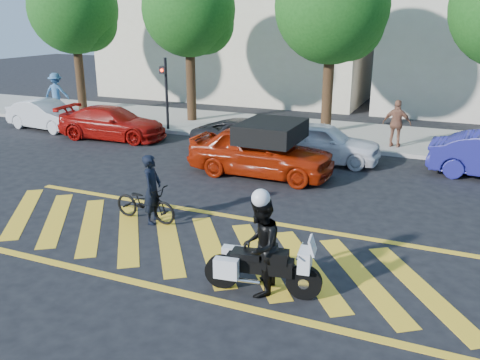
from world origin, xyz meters
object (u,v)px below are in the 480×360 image
at_px(bicycle, 145,203).
at_px(parked_mid_right, 321,142).
at_px(parked_far_left, 46,115).
at_px(parked_left, 112,123).
at_px(parked_mid_left, 252,137).
at_px(officer_moto, 260,246).
at_px(police_motorcycle, 261,267).
at_px(officer_bike, 152,189).
at_px(red_convertible, 261,151).

bearing_deg(bicycle, parked_mid_right, -16.51).
bearing_deg(parked_far_left, parked_mid_right, -84.30).
bearing_deg(parked_left, parked_mid_left, -95.31).
relative_size(bicycle, officer_moto, 0.94).
relative_size(bicycle, parked_mid_right, 0.43).
height_order(parked_far_left, parked_mid_right, parked_mid_right).
height_order(police_motorcycle, parked_far_left, parked_far_left).
height_order(officer_bike, bicycle, officer_bike).
xyz_separation_m(bicycle, parked_mid_right, (2.63, 6.97, 0.24)).
height_order(bicycle, parked_mid_left, parked_mid_left).
xyz_separation_m(bicycle, officer_moto, (3.88, -2.12, 0.47)).
bearing_deg(parked_mid_left, officer_bike, -172.66).
height_order(police_motorcycle, parked_left, parked_left).
bearing_deg(police_motorcycle, red_convertible, 102.93).
bearing_deg(police_motorcycle, parked_left, 129.90).
height_order(bicycle, officer_moto, officer_moto).
distance_m(officer_moto, parked_mid_left, 9.87).
bearing_deg(parked_mid_right, parked_left, 87.06).
height_order(bicycle, police_motorcycle, police_motorcycle).
distance_m(officer_bike, parked_left, 9.52).
relative_size(police_motorcycle, parked_mid_right, 0.53).
distance_m(red_convertible, parked_mid_left, 2.62).
bearing_deg(officer_bike, officer_moto, -130.80).
distance_m(police_motorcycle, red_convertible, 7.28).
relative_size(red_convertible, parked_mid_left, 1.03).
distance_m(officer_bike, parked_mid_right, 7.39).
relative_size(parked_far_left, parked_left, 0.87).
bearing_deg(police_motorcycle, officer_bike, 142.05).
relative_size(officer_bike, parked_left, 0.38).
xyz_separation_m(police_motorcycle, parked_left, (-10.10, 9.09, 0.13)).
xyz_separation_m(bicycle, police_motorcycle, (3.90, -2.12, 0.07)).
bearing_deg(red_convertible, officer_moto, -158.49).
bearing_deg(officer_bike, parked_mid_right, -29.66).
distance_m(parked_far_left, parked_left, 3.85).
bearing_deg(officer_bike, red_convertible, -23.35).
relative_size(officer_moto, parked_far_left, 0.47).
xyz_separation_m(officer_bike, parked_mid_left, (-0.19, 7.00, -0.24)).
bearing_deg(bicycle, parked_left, 45.80).
relative_size(officer_bike, officer_moto, 0.92).
xyz_separation_m(officer_bike, parked_left, (-6.45, 7.00, -0.20)).
bearing_deg(red_convertible, officer_bike, 168.14).
bearing_deg(parked_mid_left, parked_far_left, 93.89).
distance_m(bicycle, parked_far_left, 12.41).
distance_m(bicycle, officer_moto, 4.45).
bearing_deg(parked_far_left, parked_left, -87.71).
distance_m(red_convertible, parked_mid_right, 2.66).
height_order(parked_far_left, parked_mid_left, parked_far_left).
xyz_separation_m(officer_moto, red_convertible, (-2.59, 6.79, -0.14)).
height_order(red_convertible, parked_left, red_convertible).
height_order(bicycle, parked_left, parked_left).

